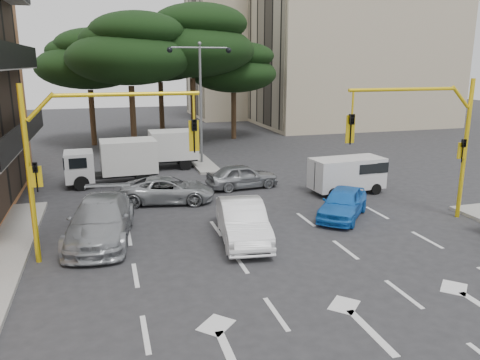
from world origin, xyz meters
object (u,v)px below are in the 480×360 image
object	(u,v)px
signal_mast_left	(85,147)
car_blue_compact	(343,203)
car_silver_cross_a	(168,190)
signal_mast_right	(432,131)
car_silver_wagon	(101,220)
car_silver_cross_b	(242,176)
van_white	(347,175)
street_lamp_center	(200,82)
car_white_hatch	(243,221)
box_truck_a	(112,163)
box_truck_b	(160,150)

from	to	relation	value
signal_mast_left	car_blue_compact	distance (m)	11.04
car_blue_compact	car_silver_cross_a	distance (m)	8.34
signal_mast_right	car_blue_compact	distance (m)	4.69
car_silver_wagon	car_silver_cross_b	bearing A→B (deg)	46.18
van_white	signal_mast_left	bearing A→B (deg)	-72.26
street_lamp_center	car_blue_compact	bearing A→B (deg)	-73.81
car_white_hatch	car_silver_cross_a	xyz separation A→B (m)	(-2.04, 5.84, -0.14)
car_silver_cross_a	van_white	world-z (taller)	van_white
signal_mast_left	box_truck_a	bearing A→B (deg)	84.61
signal_mast_right	signal_mast_left	distance (m)	13.61
signal_mast_right	car_blue_compact	size ratio (longest dim) A/B	1.53
car_white_hatch	car_silver_cross_a	bearing A→B (deg)	116.87
car_white_hatch	box_truck_b	size ratio (longest dim) A/B	0.94
car_blue_compact	car_silver_cross_b	distance (m)	6.66
car_white_hatch	box_truck_b	world-z (taller)	box_truck_b
street_lamp_center	car_silver_cross_a	world-z (taller)	street_lamp_center
signal_mast_left	car_silver_cross_b	world-z (taller)	signal_mast_left
van_white	box_truck_b	xyz separation A→B (m)	(-8.65, 8.56, 0.26)
car_white_hatch	car_silver_cross_a	distance (m)	6.19
car_blue_compact	car_silver_cross_a	size ratio (longest dim) A/B	0.87
car_white_hatch	car_silver_cross_b	bearing A→B (deg)	81.15
signal_mast_right	street_lamp_center	bearing A→B (deg)	115.91
car_silver_wagon	van_white	distance (m)	12.79
car_silver_wagon	box_truck_b	size ratio (longest dim) A/B	1.13
car_silver_wagon	box_truck_a	size ratio (longest dim) A/B	1.11
van_white	car_silver_cross_b	bearing A→B (deg)	-120.05
signal_mast_right	car_silver_wagon	size ratio (longest dim) A/B	1.09
box_truck_a	car_blue_compact	bearing A→B (deg)	-135.36
signal_mast_left	car_silver_cross_a	bearing A→B (deg)	59.47
box_truck_a	box_truck_b	world-z (taller)	box_truck_a
van_white	box_truck_b	bearing A→B (deg)	-138.38
car_silver_cross_b	van_white	size ratio (longest dim) A/B	1.03
signal_mast_left	box_truck_b	size ratio (longest dim) A/B	1.22
signal_mast_right	street_lamp_center	size ratio (longest dim) A/B	0.77
street_lamp_center	car_silver_wagon	world-z (taller)	street_lamp_center
signal_mast_left	street_lamp_center	xyz separation A→B (m)	(6.80, 14.01, 1.54)
street_lamp_center	van_white	distance (m)	11.66
van_white	box_truck_b	distance (m)	12.17
signal_mast_left	car_silver_cross_b	distance (m)	11.14
car_blue_compact	box_truck_a	size ratio (longest dim) A/B	0.79
street_lamp_center	car_silver_wagon	size ratio (longest dim) A/B	1.41
car_silver_cross_a	car_silver_wagon	bearing A→B (deg)	154.99
car_silver_cross_a	car_silver_cross_b	bearing A→B (deg)	-58.35
car_silver_wagon	car_silver_cross_b	xyz separation A→B (m)	(7.38, 5.86, -0.14)
signal_mast_left	van_white	bearing A→B (deg)	21.40
car_silver_cross_b	signal_mast_right	bearing A→B (deg)	-146.81
car_silver_cross_a	box_truck_b	world-z (taller)	box_truck_b
car_silver_cross_b	box_truck_b	bearing A→B (deg)	25.63
car_white_hatch	box_truck_a	bearing A→B (deg)	121.38
box_truck_a	car_silver_cross_a	bearing A→B (deg)	-153.01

